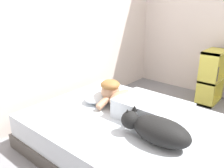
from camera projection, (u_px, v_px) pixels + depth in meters
back_wall at (49, 13)px, 2.61m from camera, size 3.86×0.12×2.50m
bed at (128, 136)px, 2.22m from camera, size 1.39×1.91×0.36m
pillow at (104, 94)px, 2.57m from camera, size 0.52×0.32×0.11m
person_lying at (139, 105)px, 2.20m from camera, size 0.43×0.92×0.27m
dog at (157, 130)px, 1.79m from camera, size 0.26×0.57×0.21m
coffee_cup at (112, 97)px, 2.55m from camera, size 0.12×0.09×0.07m
cell_phone at (169, 140)px, 1.84m from camera, size 0.07×0.14×0.01m
bookshelf at (211, 77)px, 3.24m from camera, size 0.45×0.24×0.75m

